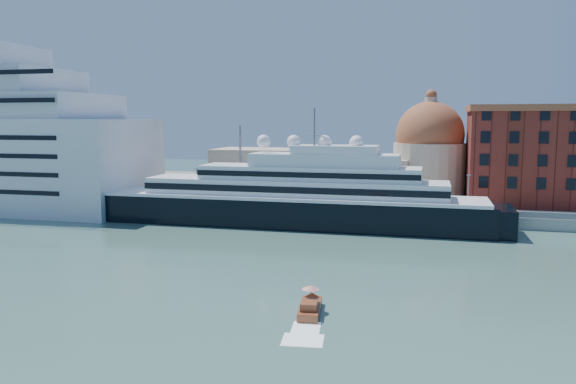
# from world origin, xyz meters

# --- Properties ---
(ground) EXTENTS (400.00, 400.00, 0.00)m
(ground) POSITION_xyz_m (0.00, 0.00, 0.00)
(ground) COLOR #365E57
(ground) RESTS_ON ground
(quay) EXTENTS (180.00, 10.00, 2.50)m
(quay) POSITION_xyz_m (0.00, 34.00, 1.25)
(quay) COLOR gray
(quay) RESTS_ON ground
(land) EXTENTS (260.00, 72.00, 2.00)m
(land) POSITION_xyz_m (0.00, 75.00, 1.00)
(land) COLOR slate
(land) RESTS_ON ground
(quay_fence) EXTENTS (180.00, 0.10, 1.20)m
(quay_fence) POSITION_xyz_m (0.00, 29.50, 3.10)
(quay_fence) COLOR slate
(quay_fence) RESTS_ON quay
(superyacht) EXTENTS (94.42, 13.09, 28.22)m
(superyacht) POSITION_xyz_m (-9.67, 23.00, 4.87)
(superyacht) COLOR black
(superyacht) RESTS_ON ground
(service_barge) EXTENTS (12.53, 4.95, 2.76)m
(service_barge) POSITION_xyz_m (-38.28, 19.62, 0.79)
(service_barge) COLOR white
(service_barge) RESTS_ON ground
(water_taxi) EXTENTS (3.10, 7.09, 3.26)m
(water_taxi) POSITION_xyz_m (9.59, -28.87, 0.78)
(water_taxi) COLOR brown
(water_taxi) RESTS_ON ground
(warehouse) EXTENTS (43.00, 19.00, 23.25)m
(warehouse) POSITION_xyz_m (52.00, 52.00, 13.79)
(warehouse) COLOR maroon
(warehouse) RESTS_ON land
(church) EXTENTS (66.00, 18.00, 25.50)m
(church) POSITION_xyz_m (6.39, 57.72, 10.91)
(church) COLOR beige
(church) RESTS_ON land
(lamp_posts) EXTENTS (120.80, 2.40, 18.00)m
(lamp_posts) POSITION_xyz_m (-12.67, 32.27, 9.84)
(lamp_posts) COLOR slate
(lamp_posts) RESTS_ON quay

